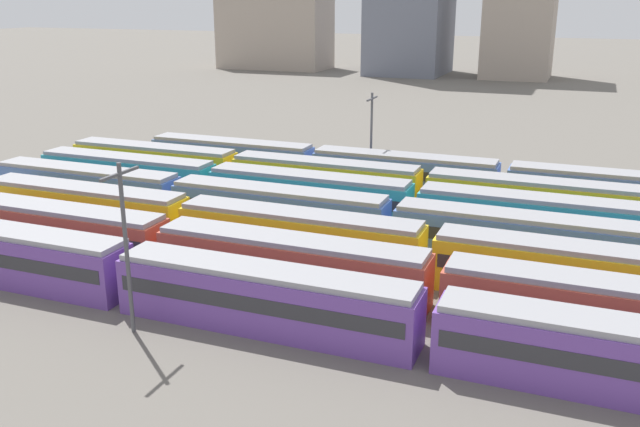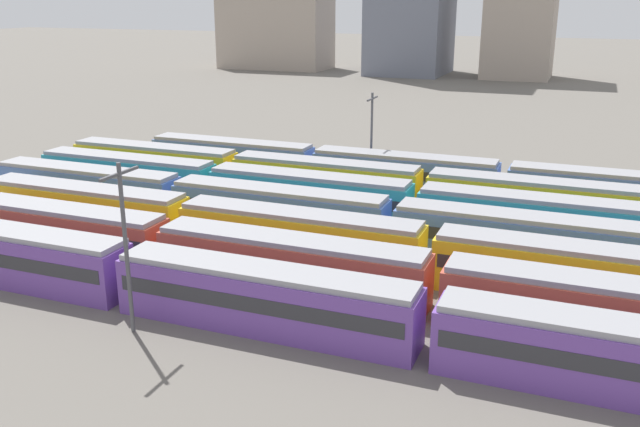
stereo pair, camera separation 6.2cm
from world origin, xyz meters
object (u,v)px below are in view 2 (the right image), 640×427
at_px(catenary_pole_2, 125,241).
at_px(train_track_4, 309,194).
at_px(train_track_0, 428,326).
at_px(train_track_5, 325,180).
at_px(train_track_6, 404,173).
at_px(train_track_1, 608,312).
at_px(catenary_pole_3, 372,132).
at_px(train_track_2, 429,254).

bearing_deg(catenary_pole_2, train_track_4, 87.74).
bearing_deg(train_track_0, catenary_pole_2, -169.15).
height_order(train_track_0, train_track_4, same).
relative_size(train_track_5, train_track_6, 1.00).
height_order(train_track_1, catenary_pole_2, catenary_pole_2).
bearing_deg(train_track_4, train_track_0, -53.60).
distance_m(train_track_5, train_track_6, 8.10).
relative_size(train_track_4, catenary_pole_3, 6.15).
bearing_deg(catenary_pole_3, catenary_pole_2, -93.54).
bearing_deg(train_track_1, train_track_5, 139.77).
xyz_separation_m(train_track_4, catenary_pole_2, (-0.95, -23.92, 3.58)).
distance_m(train_track_5, catenary_pole_2, 29.34).
bearing_deg(catenary_pole_3, train_track_0, -67.86).
height_order(train_track_0, train_track_2, same).
xyz_separation_m(train_track_6, catenary_pole_2, (-6.65, -34.32, 3.58)).
bearing_deg(catenary_pole_3, train_track_5, -102.72).
xyz_separation_m(train_track_1, train_track_5, (-24.59, 20.80, -0.00)).
distance_m(train_track_5, catenary_pole_3, 9.10).
xyz_separation_m(train_track_2, train_track_6, (-7.30, 20.80, -0.00)).
bearing_deg(train_track_5, catenary_pole_2, -90.86).
bearing_deg(catenary_pole_3, train_track_1, -52.05).
distance_m(train_track_4, catenary_pole_2, 24.21).
bearing_deg(train_track_1, train_track_6, 125.25).
height_order(train_track_5, catenary_pole_3, catenary_pole_3).
relative_size(train_track_2, train_track_5, 1.34).
height_order(train_track_1, train_track_6, same).
bearing_deg(train_track_0, train_track_4, 126.40).
relative_size(train_track_4, train_track_6, 1.00).
bearing_deg(catenary_pole_3, train_track_4, -95.79).
bearing_deg(train_track_5, train_track_4, -84.43).
xyz_separation_m(train_track_0, train_track_5, (-15.84, 26.00, -0.00)).
distance_m(train_track_1, train_track_2, 12.23).
bearing_deg(train_track_0, train_track_5, 121.36).
xyz_separation_m(train_track_1, train_track_4, (-24.08, 15.60, -0.00)).
bearing_deg(train_track_1, train_track_0, -149.26).
bearing_deg(catenary_pole_2, catenary_pole_3, 86.46).
xyz_separation_m(train_track_5, train_track_6, (6.21, 5.20, 0.00)).
distance_m(train_track_2, catenary_pole_3, 26.79).
xyz_separation_m(train_track_5, catenary_pole_2, (-0.44, -29.12, 3.58)).
bearing_deg(train_track_2, train_track_6, 109.34).
xyz_separation_m(train_track_4, train_track_6, (5.70, 10.40, 0.00)).
xyz_separation_m(train_track_2, catenary_pole_3, (-11.64, 23.92, 3.16)).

